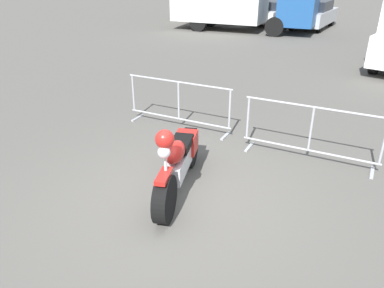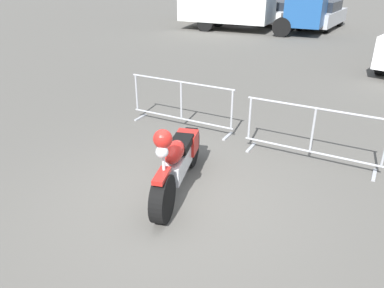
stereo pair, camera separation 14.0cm
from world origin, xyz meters
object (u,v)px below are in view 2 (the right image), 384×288
crowd_barrier_near (181,104)px  parked_car_maroon (242,10)px  parked_car_silver (322,15)px  crowd_barrier_far (312,134)px  parked_car_tan (207,8)px  motorcycle (178,160)px  box_truck (243,0)px  parked_car_white (279,13)px

crowd_barrier_near → parked_car_maroon: parked_car_maroon is taller
crowd_barrier_near → parked_car_silver: size_ratio=0.55×
crowd_barrier_far → parked_car_tan: 20.81m
motorcycle → box_truck: 16.64m
motorcycle → parked_car_white: size_ratio=0.57×
box_truck → parked_car_silver: bearing=35.5°
parked_car_maroon → box_truck: bearing=-155.0°
parked_car_tan → parked_car_maroon: parked_car_maroon is taller
crowd_barrier_near → box_truck: bearing=111.9°
parked_car_tan → parked_car_maroon: size_ratio=0.96×
crowd_barrier_far → parked_car_silver: parked_car_silver is taller
crowd_barrier_near → parked_car_maroon: size_ratio=0.60×
motorcycle → crowd_barrier_far: 2.59m
parked_car_tan → crowd_barrier_near: bearing=-151.6°
crowd_barrier_near → crowd_barrier_far: 2.93m
motorcycle → crowd_barrier_far: (1.46, 2.14, 0.04)m
motorcycle → crowd_barrier_far: bearing=124.4°
parked_car_maroon → parked_car_silver: bearing=-95.2°
parked_car_tan → crowd_barrier_far: bearing=-144.6°
motorcycle → box_truck: size_ratio=0.29×
crowd_barrier_near → crowd_barrier_far: same height
crowd_barrier_far → parked_car_silver: size_ratio=0.55×
parked_car_maroon → parked_car_white: parked_car_maroon is taller
parked_car_maroon → crowd_barrier_far: bearing=-150.9°
crowd_barrier_near → box_truck: box_truck is taller
box_truck → parked_car_tan: size_ratio=1.98×
box_truck → parked_car_maroon: box_truck is taller
parked_car_maroon → parked_car_silver: size_ratio=0.93×
crowd_barrier_near → parked_car_maroon: 18.12m
crowd_barrier_near → parked_car_white: (-4.46, 16.54, 0.14)m
crowd_barrier_far → box_truck: 15.43m
crowd_barrier_far → motorcycle: bearing=-124.4°
crowd_barrier_near → parked_car_white: bearing=105.1°
motorcycle → crowd_barrier_far: motorcycle is taller
parked_car_white → box_truck: bearing=165.5°
crowd_barrier_far → parked_car_silver: 17.06m
box_truck → parked_car_maroon: size_ratio=1.89×
crowd_barrier_near → box_truck: size_ratio=0.32×
parked_car_tan → parked_car_silver: bearing=-93.2°
parked_car_silver → box_truck: bearing=132.5°
crowd_barrier_near → parked_car_white: parked_car_white is taller
box_truck → parked_car_white: 3.69m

